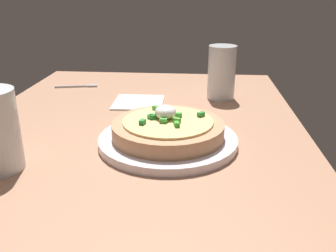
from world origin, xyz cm
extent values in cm
cube|color=#A7775A|center=(0.00, 0.00, 1.32)|extent=(103.88, 67.27, 2.63)
cylinder|color=silver|center=(-2.47, -7.28, 3.38)|extent=(24.61, 24.61, 1.49)
cylinder|color=tan|center=(-2.47, -7.28, 5.45)|extent=(19.69, 19.69, 2.66)
cylinder|color=#E9C47C|center=(-2.47, -7.28, 6.99)|extent=(15.86, 15.86, 0.40)
ellipsoid|color=white|center=(-1.44, -6.76, 8.38)|extent=(3.80, 3.80, 2.38)
cube|color=green|center=(-5.28, -8.98, 7.59)|extent=(1.45, 1.13, 0.80)
cube|color=#278A3A|center=(-4.70, -3.13, 7.59)|extent=(1.45, 1.13, 0.80)
cube|color=green|center=(-3.31, -8.85, 7.59)|extent=(1.38, 1.51, 0.80)
cube|color=#4DB450|center=(-1.66, -4.24, 7.59)|extent=(1.51, 1.40, 0.80)
cube|color=green|center=(-0.62, -8.98, 7.59)|extent=(1.03, 1.41, 0.80)
cube|color=green|center=(2.80, -4.59, 7.59)|extent=(1.40, 1.51, 0.80)
cube|color=green|center=(-3.79, -6.60, 7.59)|extent=(0.80, 1.28, 0.80)
cube|color=#278833|center=(0.30, -12.99, 7.59)|extent=(1.48, 1.46, 0.80)
cube|color=#298534|center=(-2.09, -4.67, 7.59)|extent=(1.15, 1.46, 0.80)
cylinder|color=silver|center=(26.59, -17.90, 9.11)|extent=(6.73, 6.73, 12.96)
cylinder|color=black|center=(26.59, -17.90, 7.74)|extent=(5.92, 5.92, 9.41)
cube|color=#B7B7BC|center=(33.18, 22.47, 2.88)|extent=(2.42, 8.62, 0.50)
cube|color=#B7B7BC|center=(34.39, 16.85, 2.88)|extent=(1.96, 3.03, 0.50)
cube|color=white|center=(20.75, 1.75, 2.83)|extent=(11.79, 11.79, 0.40)
camera|label=1|loc=(-62.49, -12.39, 29.72)|focal=39.52mm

